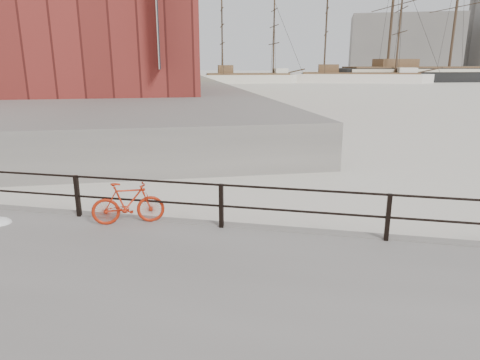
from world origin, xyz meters
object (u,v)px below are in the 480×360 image
at_px(workboat_far, 92,95).
at_px(schooner_mid, 359,83).
at_px(bicycle, 128,203).
at_px(workboat_near, 50,101).
at_px(schooner_left, 248,83).
at_px(barque_black, 447,82).

bearing_deg(workboat_far, schooner_mid, 36.71).
relative_size(bicycle, workboat_near, 0.15).
relative_size(bicycle, workboat_far, 0.16).
relative_size(schooner_mid, schooner_left, 1.38).
height_order(schooner_mid, workboat_near, schooner_mid).
relative_size(schooner_left, workboat_near, 2.04).
bearing_deg(barque_black, bicycle, -126.44).
xyz_separation_m(barque_black, workboat_far, (-52.58, -49.46, 0.00)).
bearing_deg(schooner_left, bicycle, -100.02).
height_order(barque_black, workboat_far, barque_black).
bearing_deg(workboat_far, bicycle, -71.40).
distance_m(schooner_mid, workboat_near, 59.31).
relative_size(barque_black, workboat_near, 5.58).
xyz_separation_m(bicycle, schooner_left, (-11.56, 74.82, -0.83)).
height_order(barque_black, schooner_mid, barque_black).
xyz_separation_m(bicycle, schooner_mid, (9.49, 80.38, -0.83)).
bearing_deg(bicycle, schooner_left, 75.91).
relative_size(workboat_near, workboat_far, 1.05).
relative_size(schooner_mid, workboat_far, 2.94).
distance_m(bicycle, workboat_near, 39.88).
relative_size(barque_black, workboat_far, 5.83).
distance_m(schooner_left, workboat_near, 45.02).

